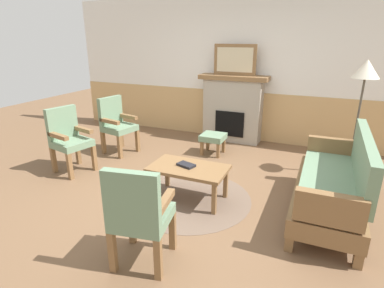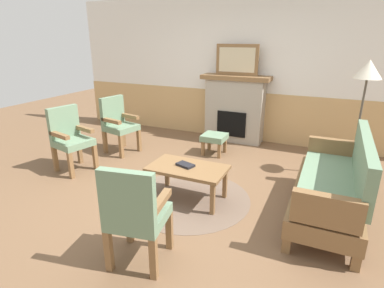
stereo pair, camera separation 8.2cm
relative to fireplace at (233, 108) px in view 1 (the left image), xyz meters
name	(u,v)px [view 1 (the left image)]	position (x,y,z in m)	size (l,w,h in m)	color
ground_plane	(182,190)	(0.00, -2.35, -0.65)	(14.00, 14.00, 0.00)	brown
wall_back	(238,72)	(0.00, 0.25, 0.66)	(7.20, 0.14, 2.70)	white
fireplace	(233,108)	(0.00, 0.00, 0.00)	(1.30, 0.44, 1.28)	#A39989
framed_picture	(235,60)	(0.00, 0.00, 0.91)	(0.80, 0.04, 0.56)	brown
couch	(334,184)	(1.84, -2.23, -0.26)	(0.70, 1.80, 0.98)	brown
coffee_table	(189,171)	(0.18, -2.52, -0.27)	(0.96, 0.56, 0.44)	brown
round_rug	(189,198)	(0.18, -2.52, -0.65)	(1.60, 1.60, 0.01)	brown
book_on_table	(186,165)	(0.14, -2.51, -0.20)	(0.22, 0.13, 0.03)	black
footstool	(213,138)	(-0.08, -0.88, -0.37)	(0.40, 0.40, 0.36)	brown
armchair_near_fireplace	(69,137)	(-1.85, -2.41, -0.11)	(0.58, 0.58, 0.98)	brown
armchair_by_window_left	(116,123)	(-1.68, -1.45, -0.11)	(0.57, 0.57, 0.98)	brown
armchair_front_left	(139,212)	(0.28, -3.80, -0.11)	(0.56, 0.56, 0.98)	brown
floor_lamp_by_couch	(365,77)	(2.09, -0.86, 0.80)	(0.36, 0.36, 1.68)	#332D28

